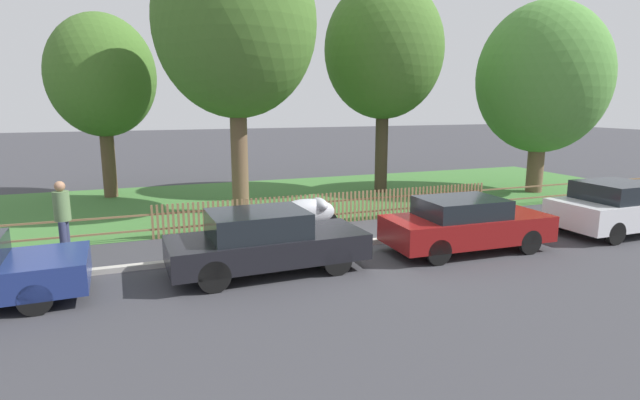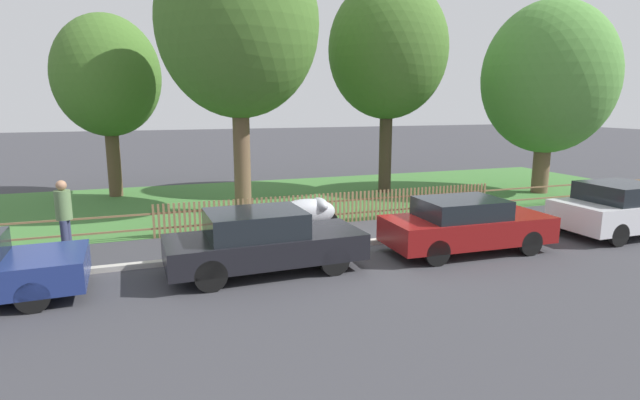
{
  "view_description": "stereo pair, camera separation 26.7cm",
  "coord_description": "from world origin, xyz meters",
  "px_view_note": "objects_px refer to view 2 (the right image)",
  "views": [
    {
      "loc": [
        -5.74,
        -11.16,
        3.62
      ],
      "look_at": [
        -1.18,
        0.9,
        1.1
      ],
      "focal_mm": 28.0,
      "sensor_mm": 36.0,
      "label": 1
    },
    {
      "loc": [
        -5.49,
        -11.25,
        3.62
      ],
      "look_at": [
        -1.18,
        0.9,
        1.1
      ],
      "focal_mm": 28.0,
      "sensor_mm": 36.0,
      "label": 2
    }
  ],
  "objects_px": {
    "parked_car_black_saloon": "(263,241)",
    "tree_far_left": "(549,78)",
    "parked_car_red_compact": "(623,209)",
    "covered_motorcycle": "(307,213)",
    "parked_car_navy_estate": "(466,225)",
    "tree_mid_park": "(388,51)",
    "pedestrian_near_fence": "(64,213)",
    "tree_behind_motorcycle": "(238,25)",
    "tree_nearest_kerb": "(107,77)"
  },
  "relations": [
    {
      "from": "tree_mid_park",
      "to": "pedestrian_near_fence",
      "type": "bearing_deg",
      "value": -154.69
    },
    {
      "from": "tree_far_left",
      "to": "pedestrian_near_fence",
      "type": "height_order",
      "value": "tree_far_left"
    },
    {
      "from": "parked_car_navy_estate",
      "to": "tree_behind_motorcycle",
      "type": "bearing_deg",
      "value": 125.36
    },
    {
      "from": "parked_car_navy_estate",
      "to": "tree_nearest_kerb",
      "type": "bearing_deg",
      "value": 129.25
    },
    {
      "from": "parked_car_black_saloon",
      "to": "tree_far_left",
      "type": "bearing_deg",
      "value": 22.5
    },
    {
      "from": "parked_car_navy_estate",
      "to": "tree_far_left",
      "type": "height_order",
      "value": "tree_far_left"
    },
    {
      "from": "parked_car_navy_estate",
      "to": "tree_nearest_kerb",
      "type": "xyz_separation_m",
      "value": [
        -8.44,
        10.95,
        3.89
      ]
    },
    {
      "from": "parked_car_black_saloon",
      "to": "parked_car_red_compact",
      "type": "distance_m",
      "value": 10.12
    },
    {
      "from": "tree_mid_park",
      "to": "pedestrian_near_fence",
      "type": "distance_m",
      "value": 13.18
    },
    {
      "from": "parked_car_red_compact",
      "to": "tree_nearest_kerb",
      "type": "xyz_separation_m",
      "value": [
        -13.53,
        11.02,
        3.84
      ]
    },
    {
      "from": "tree_mid_park",
      "to": "pedestrian_near_fence",
      "type": "height_order",
      "value": "tree_mid_park"
    },
    {
      "from": "parked_car_black_saloon",
      "to": "covered_motorcycle",
      "type": "bearing_deg",
      "value": 52.5
    },
    {
      "from": "tree_far_left",
      "to": "parked_car_navy_estate",
      "type": "bearing_deg",
      "value": -142.76
    },
    {
      "from": "parked_car_navy_estate",
      "to": "parked_car_red_compact",
      "type": "height_order",
      "value": "parked_car_red_compact"
    },
    {
      "from": "covered_motorcycle",
      "to": "tree_far_left",
      "type": "relative_size",
      "value": 0.26
    },
    {
      "from": "parked_car_black_saloon",
      "to": "tree_mid_park",
      "type": "height_order",
      "value": "tree_mid_park"
    },
    {
      "from": "parked_car_navy_estate",
      "to": "parked_car_red_compact",
      "type": "bearing_deg",
      "value": 0.87
    },
    {
      "from": "parked_car_red_compact",
      "to": "tree_behind_motorcycle",
      "type": "bearing_deg",
      "value": 144.81
    },
    {
      "from": "tree_behind_motorcycle",
      "to": "pedestrian_near_fence",
      "type": "relative_size",
      "value": 4.93
    },
    {
      "from": "pedestrian_near_fence",
      "to": "tree_behind_motorcycle",
      "type": "bearing_deg",
      "value": 131.53
    },
    {
      "from": "covered_motorcycle",
      "to": "tree_behind_motorcycle",
      "type": "distance_m",
      "value": 6.59
    },
    {
      "from": "parked_car_navy_estate",
      "to": "tree_far_left",
      "type": "bearing_deg",
      "value": 38.87
    },
    {
      "from": "parked_car_red_compact",
      "to": "tree_nearest_kerb",
      "type": "height_order",
      "value": "tree_nearest_kerb"
    },
    {
      "from": "parked_car_navy_estate",
      "to": "pedestrian_near_fence",
      "type": "xyz_separation_m",
      "value": [
        -9.21,
        2.97,
        0.35
      ]
    },
    {
      "from": "tree_mid_park",
      "to": "tree_far_left",
      "type": "height_order",
      "value": "tree_mid_park"
    },
    {
      "from": "tree_behind_motorcycle",
      "to": "pedestrian_near_fence",
      "type": "xyz_separation_m",
      "value": [
        -4.94,
        -3.42,
        -5.0
      ]
    },
    {
      "from": "parked_car_red_compact",
      "to": "pedestrian_near_fence",
      "type": "distance_m",
      "value": 14.61
    },
    {
      "from": "parked_car_navy_estate",
      "to": "covered_motorcycle",
      "type": "bearing_deg",
      "value": 141.04
    },
    {
      "from": "tree_mid_park",
      "to": "pedestrian_near_fence",
      "type": "xyz_separation_m",
      "value": [
        -11.17,
        -5.28,
        -4.6
      ]
    },
    {
      "from": "parked_car_navy_estate",
      "to": "tree_far_left",
      "type": "xyz_separation_m",
      "value": [
        7.88,
        5.99,
        3.88
      ]
    },
    {
      "from": "tree_far_left",
      "to": "parked_car_red_compact",
      "type": "bearing_deg",
      "value": -114.76
    },
    {
      "from": "parked_car_black_saloon",
      "to": "tree_nearest_kerb",
      "type": "relative_size",
      "value": 0.62
    },
    {
      "from": "parked_car_navy_estate",
      "to": "tree_far_left",
      "type": "relative_size",
      "value": 0.55
    },
    {
      "from": "parked_car_red_compact",
      "to": "tree_far_left",
      "type": "xyz_separation_m",
      "value": [
        2.79,
        6.06,
        3.83
      ]
    },
    {
      "from": "parked_car_black_saloon",
      "to": "tree_mid_park",
      "type": "bearing_deg",
      "value": 47.36
    },
    {
      "from": "tree_far_left",
      "to": "parked_car_black_saloon",
      "type": "bearing_deg",
      "value": -155.83
    },
    {
      "from": "parked_car_black_saloon",
      "to": "tree_far_left",
      "type": "height_order",
      "value": "tree_far_left"
    },
    {
      "from": "tree_behind_motorcycle",
      "to": "tree_far_left",
      "type": "distance_m",
      "value": 12.24
    },
    {
      "from": "parked_car_red_compact",
      "to": "pedestrian_near_fence",
      "type": "bearing_deg",
      "value": 167.43
    },
    {
      "from": "covered_motorcycle",
      "to": "tree_nearest_kerb",
      "type": "bearing_deg",
      "value": 120.6
    },
    {
      "from": "tree_behind_motorcycle",
      "to": "tree_mid_park",
      "type": "bearing_deg",
      "value": 16.67
    },
    {
      "from": "parked_car_navy_estate",
      "to": "tree_behind_motorcycle",
      "type": "xyz_separation_m",
      "value": [
        -4.26,
        6.38,
        5.34
      ]
    },
    {
      "from": "covered_motorcycle",
      "to": "tree_mid_park",
      "type": "height_order",
      "value": "tree_mid_park"
    },
    {
      "from": "covered_motorcycle",
      "to": "tree_behind_motorcycle",
      "type": "relative_size",
      "value": 0.22
    },
    {
      "from": "covered_motorcycle",
      "to": "parked_car_black_saloon",
      "type": "bearing_deg",
      "value": -127.8
    },
    {
      "from": "parked_car_navy_estate",
      "to": "tree_mid_park",
      "type": "xyz_separation_m",
      "value": [
        1.96,
        8.25,
        4.94
      ]
    },
    {
      "from": "parked_car_black_saloon",
      "to": "covered_motorcycle",
      "type": "distance_m",
      "value": 3.13
    },
    {
      "from": "tree_far_left",
      "to": "pedestrian_near_fence",
      "type": "relative_size",
      "value": 4.12
    },
    {
      "from": "tree_mid_park",
      "to": "tree_far_left",
      "type": "bearing_deg",
      "value": -20.9
    },
    {
      "from": "parked_car_red_compact",
      "to": "parked_car_navy_estate",
      "type": "bearing_deg",
      "value": 178.66
    }
  ]
}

